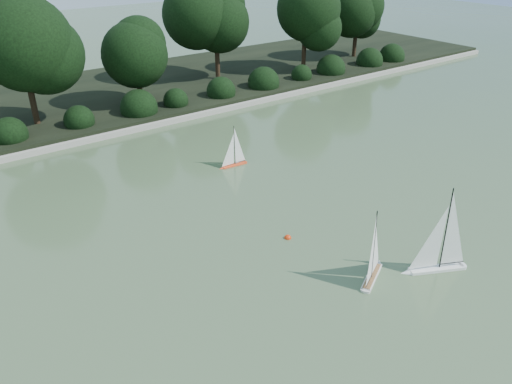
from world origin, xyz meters
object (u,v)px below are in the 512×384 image
Objects in this scene: sailboat_white_a at (434,258)px; race_buoy at (288,238)px; sailboat_white_b at (374,265)px; sailboat_orange at (232,160)px.

sailboat_white_a is 3.07m from race_buoy.
sailboat_white_b is 10.33× the size of race_buoy.
sailboat_white_a is 1.52× the size of sailboat_orange.
sailboat_orange is (-0.39, 6.53, -0.10)m from sailboat_white_a.
sailboat_white_a is 1.23m from sailboat_white_b.
sailboat_white_b is (-1.07, 0.59, -0.05)m from sailboat_white_a.
race_buoy is (-1.56, 2.63, -0.30)m from sailboat_white_a.
sailboat_orange is at bearing 83.46° from sailboat_white_b.
race_buoy is at bearing 103.32° from sailboat_white_b.
sailboat_white_a is 1.18× the size of sailboat_white_b.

